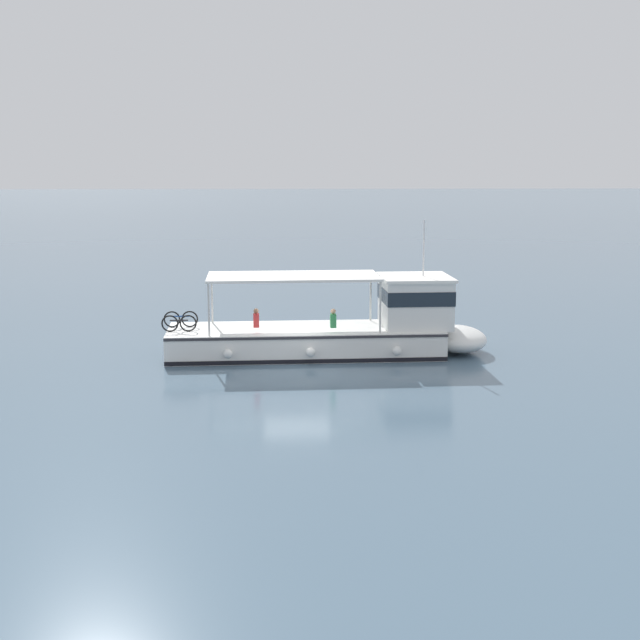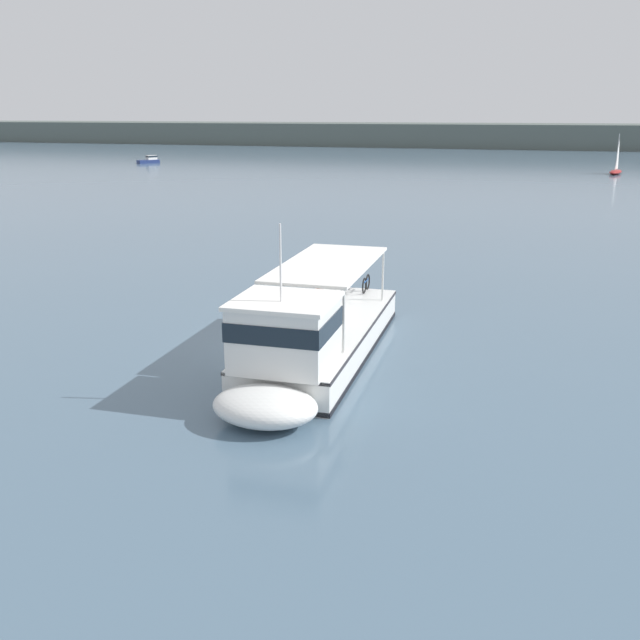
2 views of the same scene
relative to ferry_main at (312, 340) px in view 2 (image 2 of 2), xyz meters
The scene contains 5 objects.
ground_plane 2.88m from the ferry_main, 132.71° to the left, with size 400.00×400.00×0.00m, color slate.
distant_shoreline 160.77m from the ferry_main, 90.65° to the left, with size 400.00×28.00×5.40m, color #515B56.
ferry_main is the anchor object (origin of this frame).
motorboat_mid_channel 101.45m from the ferry_main, 123.70° to the left, with size 3.03×3.73×1.26m.
sailboat_far_right 86.34m from the ferry_main, 79.49° to the left, with size 2.51×5.00×5.40m.
Camera 2 is at (8.81, -23.00, 8.25)m, focal length 39.61 mm.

